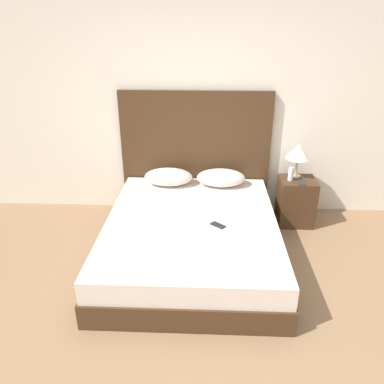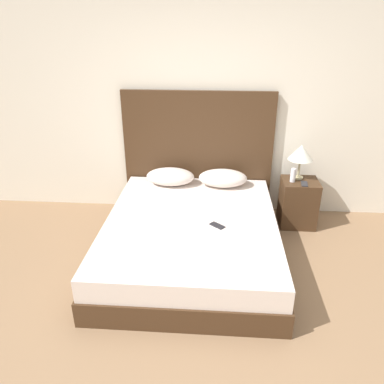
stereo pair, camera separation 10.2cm
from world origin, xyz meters
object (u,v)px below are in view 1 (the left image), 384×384
table_lamp (298,152)px  bed (192,238)px  nightstand (296,201)px  phone_on_bed (218,225)px  phone_on_nightstand (302,182)px

table_lamp → bed: bearing=-144.3°
bed → nightstand: 1.45m
phone_on_bed → nightstand: (0.95, 0.90, -0.17)m
nightstand → phone_on_nightstand: size_ratio=3.60×
nightstand → table_lamp: size_ratio=1.39×
table_lamp → phone_on_nightstand: (0.04, -0.17, -0.31)m
bed → phone_on_nightstand: 1.46m
phone_on_bed → phone_on_nightstand: size_ratio=1.02×
bed → phone_on_bed: size_ratio=13.34×
nightstand → phone_on_nightstand: (0.02, -0.09, 0.29)m
bed → nightstand: size_ratio=3.77×
nightstand → phone_on_nightstand: 0.30m
bed → phone_on_nightstand: size_ratio=13.56×
table_lamp → phone_on_nightstand: bearing=-75.8°
nightstand → table_lamp: (-0.02, 0.08, 0.60)m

